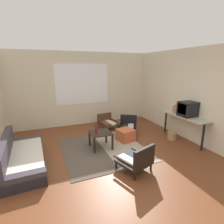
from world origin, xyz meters
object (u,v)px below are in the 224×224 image
(armchair_corner, at_px, (128,125))
(console_shelf, at_px, (183,117))
(ottoman_orange, at_px, (126,135))
(wicker_basket, at_px, (172,135))
(glass_bottle, at_px, (96,129))
(clay_vase, at_px, (177,109))
(coffee_table, at_px, (101,136))
(armchair_striped_foreground, at_px, (137,159))
(armchair_by_window, at_px, (107,122))
(couch, at_px, (21,158))
(crt_television, at_px, (188,109))

(armchair_corner, relative_size, console_shelf, 0.51)
(ottoman_orange, bearing_deg, wicker_basket, -18.00)
(armchair_corner, height_order, glass_bottle, glass_bottle)
(console_shelf, distance_m, wicker_basket, 0.65)
(ottoman_orange, bearing_deg, clay_vase, -10.75)
(armchair_corner, height_order, console_shelf, console_shelf)
(coffee_table, bearing_deg, armchair_striped_foreground, -74.99)
(armchair_by_window, xyz_separation_m, armchair_corner, (0.54, -0.60, -0.00))
(clay_vase, bearing_deg, armchair_striped_foreground, -149.92)
(wicker_basket, bearing_deg, armchair_corner, 133.02)
(armchair_striped_foreground, bearing_deg, clay_vase, 30.08)
(wicker_basket, bearing_deg, glass_bottle, 173.27)
(ottoman_orange, height_order, wicker_basket, ottoman_orange)
(coffee_table, height_order, ottoman_orange, coffee_table)
(armchair_by_window, height_order, console_shelf, console_shelf)
(couch, distance_m, armchair_striped_foreground, 2.56)
(armchair_striped_foreground, xyz_separation_m, console_shelf, (2.08, 0.92, 0.44))
(armchair_striped_foreground, relative_size, crt_television, 1.74)
(coffee_table, xyz_separation_m, console_shelf, (2.44, -0.41, 0.35))
(crt_television, height_order, clay_vase, crt_television)
(armchair_corner, relative_size, clay_vase, 2.81)
(wicker_basket, bearing_deg, couch, 178.90)
(armchair_by_window, bearing_deg, coffee_table, -116.64)
(armchair_by_window, height_order, wicker_basket, armchair_by_window)
(armchair_by_window, bearing_deg, clay_vase, -40.83)
(console_shelf, xyz_separation_m, wicker_basket, (-0.22, 0.14, -0.59))
(armchair_by_window, xyz_separation_m, console_shelf, (1.74, -1.79, 0.46))
(crt_television, bearing_deg, clay_vase, 89.58)
(coffee_table, relative_size, ottoman_orange, 1.27)
(ottoman_orange, xyz_separation_m, crt_television, (1.59, -0.73, 0.83))
(armchair_by_window, xyz_separation_m, glass_bottle, (-0.81, -1.38, 0.31))
(crt_television, bearing_deg, console_shelf, 88.74)
(coffee_table, bearing_deg, crt_television, -12.70)
(console_shelf, distance_m, clay_vase, 0.35)
(ottoman_orange, height_order, glass_bottle, glass_bottle)
(armchair_corner, xyz_separation_m, glass_bottle, (-1.35, -0.78, 0.31))
(glass_bottle, bearing_deg, armchair_striped_foreground, -70.54)
(ottoman_orange, distance_m, wicker_basket, 1.45)
(glass_bottle, bearing_deg, armchair_corner, 29.81)
(armchair_corner, distance_m, wicker_basket, 1.44)
(clay_vase, distance_m, wicker_basket, 0.83)
(armchair_corner, bearing_deg, coffee_table, -147.56)
(armchair_striped_foreground, relative_size, armchair_corner, 0.95)
(armchair_by_window, bearing_deg, armchair_striped_foreground, -97.12)
(armchair_by_window, height_order, crt_television, crt_television)
(couch, height_order, ottoman_orange, couch)
(crt_television, xyz_separation_m, wicker_basket, (-0.22, 0.28, -0.88))
(armchair_by_window, distance_m, glass_bottle, 1.63)
(coffee_table, distance_m, glass_bottle, 0.23)
(armchair_by_window, xyz_separation_m, ottoman_orange, (0.15, -1.20, -0.07))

